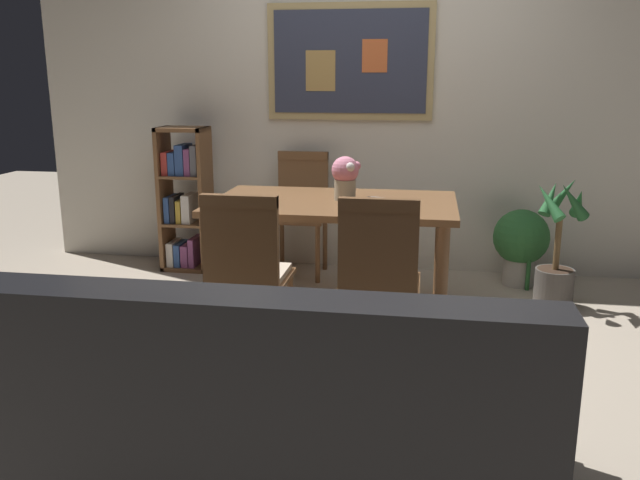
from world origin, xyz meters
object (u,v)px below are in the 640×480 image
Objects in this scene: leather_couch at (277,417)px; flower_vase at (345,175)px; bookshelf at (185,201)px; potted_palm at (557,258)px; tv_remote at (378,199)px; dining_chair_near_left at (246,264)px; dining_chair_far_left at (301,203)px; dining_table at (334,215)px; dining_chair_near_right at (379,269)px; potted_ivy at (521,242)px.

leather_couch is 2.02m from flower_vase.
potted_palm is at bearing -9.55° from bookshelf.
tv_remote is at bearing -164.33° from potted_palm.
dining_chair_near_left is at bearing -114.00° from flower_vase.
dining_table is at bearing -66.09° from dining_chair_far_left.
dining_chair_near_left is 1.06m from tv_remote.
flower_vase is (0.39, 0.87, 0.33)m from dining_chair_near_left.
dining_chair_near_left reaches higher than potted_palm.
leather_couch reaches higher than dining_table.
dining_chair_near_right is at bearing 1.64° from dining_chair_near_left.
flower_vase is (-1.34, -0.30, 0.55)m from potted_palm.
potted_palm reaches higher than dining_table.
dining_chair_near_right is 1.14m from leather_couch.
bookshelf is 1.29× the size of potted_palm.
dining_chair_near_right is 0.51× the size of leather_couch.
dining_table is at bearing 92.34° from leather_couch.
flower_vase is (-1.17, -0.74, 0.56)m from potted_ivy.
dining_chair_far_left reaches higher than dining_table.
dining_chair_far_left reaches higher than potted_palm.
dining_table is 1.63× the size of dining_chair_near_right.
dining_chair_far_left reaches higher than potted_ivy.
dining_chair_near_right is at bearing -71.90° from flower_vase.
leather_couch is 1.98m from tv_remote.
potted_palm is at bearing 15.67° from tv_remote.
potted_ivy is 1.29m from tv_remote.
bookshelf is at bearing 135.10° from dining_chair_near_right.
leather_couch is at bearing -63.51° from bookshelf.
dining_table is at bearing -166.51° from potted_palm.
potted_ivy is 0.47m from potted_palm.
dining_chair_near_right is 1.07× the size of potted_palm.
tv_remote is at bearing 55.23° from dining_chair_near_left.
dining_chair_near_right is 2.27m from bookshelf.
dining_chair_far_left is 2.79m from leather_couch.
dining_chair_near_right is at bearing -67.19° from dining_table.
bookshelf reaches higher than potted_palm.
potted_ivy is (1.56, 1.61, -0.22)m from dining_chair_near_left.
bookshelf is (-1.34, 2.69, 0.22)m from leather_couch.
potted_ivy is at bearing 66.68° from leather_couch.
leather_couch is (0.45, -2.74, -0.23)m from dining_chair_far_left.
potted_palm is at bearing 12.61° from flower_vase.
dining_table is 0.92m from dining_chair_far_left.
dining_table is 2.48× the size of potted_ivy.
dining_chair_near_right is 5.64× the size of tv_remote.
potted_palm is (1.77, -0.50, -0.21)m from dining_chair_far_left.
tv_remote is at bearing -141.92° from potted_ivy.
leather_couch is 2.60m from potted_palm.
dining_chair_near_left is at bearing 110.61° from leather_couch.
dining_chair_near_right is at bearing -119.21° from potted_ivy.
bookshelf reaches higher than tv_remote.
dining_chair_near_right reaches higher than potted_ivy.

